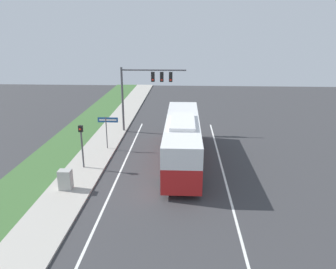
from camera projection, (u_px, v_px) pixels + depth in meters
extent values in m
plane|color=#38383A|center=(170.00, 191.00, 20.17)|extent=(80.00, 80.00, 0.00)
cube|color=#ADA89E|center=(71.00, 188.00, 20.44)|extent=(2.80, 80.00, 0.12)
cube|color=#3D6633|center=(21.00, 187.00, 20.60)|extent=(3.60, 80.00, 0.10)
cube|color=silver|center=(112.00, 190.00, 20.34)|extent=(0.14, 30.00, 0.01)
cube|color=silver|center=(229.00, 192.00, 20.00)|extent=(0.14, 30.00, 0.01)
cube|color=red|center=(182.00, 147.00, 24.39)|extent=(2.40, 12.21, 1.59)
cube|color=white|center=(183.00, 128.00, 23.95)|extent=(2.40, 12.21, 1.30)
cube|color=black|center=(182.00, 134.00, 24.08)|extent=(2.44, 11.23, 0.98)
cube|color=white|center=(183.00, 121.00, 22.84)|extent=(1.68, 4.27, 0.24)
cylinder|color=black|center=(169.00, 138.00, 28.23)|extent=(0.28, 1.09, 1.09)
cylinder|color=black|center=(196.00, 139.00, 28.12)|extent=(0.28, 1.09, 1.09)
cylinder|color=black|center=(164.00, 176.00, 21.03)|extent=(0.28, 1.09, 1.09)
cylinder|color=black|center=(200.00, 176.00, 20.92)|extent=(0.28, 1.09, 1.09)
cylinder|color=#4C4C51|center=(123.00, 100.00, 31.11)|extent=(0.20, 0.20, 6.20)
cylinder|color=#4C4C51|center=(154.00, 70.00, 30.09)|extent=(6.01, 0.14, 0.14)
cube|color=black|center=(153.00, 77.00, 30.29)|extent=(0.32, 0.28, 0.90)
sphere|color=red|center=(153.00, 80.00, 30.19)|extent=(0.18, 0.18, 0.18)
cube|color=black|center=(162.00, 77.00, 30.25)|extent=(0.32, 0.28, 0.90)
sphere|color=red|center=(162.00, 80.00, 30.15)|extent=(0.18, 0.18, 0.18)
cube|color=black|center=(171.00, 77.00, 30.21)|extent=(0.32, 0.28, 0.90)
sphere|color=red|center=(171.00, 80.00, 30.11)|extent=(0.18, 0.18, 0.18)
cylinder|color=#4C4C51|center=(82.00, 148.00, 22.95)|extent=(0.12, 0.12, 3.21)
cube|color=black|center=(81.00, 129.00, 22.52)|extent=(0.28, 0.24, 0.44)
sphere|color=red|center=(80.00, 129.00, 22.38)|extent=(0.14, 0.14, 0.14)
cylinder|color=#4C4C51|center=(107.00, 133.00, 26.77)|extent=(0.08, 0.08, 2.80)
cube|color=#19478C|center=(108.00, 120.00, 26.41)|extent=(1.65, 0.03, 0.41)
cube|color=white|center=(108.00, 120.00, 26.39)|extent=(1.40, 0.01, 0.14)
cube|color=#A8A8A3|center=(65.00, 180.00, 20.01)|extent=(0.77, 0.58, 1.24)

